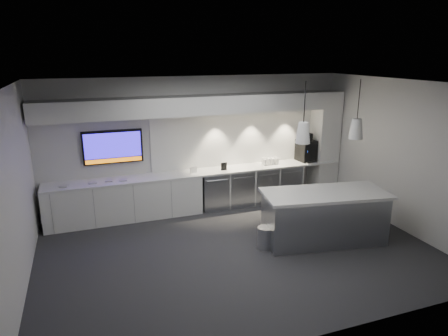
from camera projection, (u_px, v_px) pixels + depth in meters
name	position (u px, v px, depth m)	size (l,w,h in m)	color
floor	(237.00, 250.00, 7.33)	(7.00, 7.00, 0.00)	#2C2C2E
ceiling	(239.00, 84.00, 6.49)	(7.00, 7.00, 0.00)	black
wall_back	(198.00, 143.00, 9.17)	(7.00, 7.00, 0.00)	silver
wall_front	(318.00, 230.00, 4.65)	(7.00, 7.00, 0.00)	silver
wall_left	(14.00, 196.00, 5.77)	(7.00, 7.00, 0.00)	silver
wall_right	(399.00, 155.00, 8.04)	(7.00, 7.00, 0.00)	silver
back_counter	(203.00, 172.00, 9.05)	(6.80, 0.65, 0.04)	white
left_base_cabinets	(125.00, 200.00, 8.60)	(3.30, 0.63, 0.86)	white
fridge_unit_a	(213.00, 190.00, 9.25)	(0.60, 0.61, 0.85)	#9C9FA5
fridge_unit_b	(238.00, 187.00, 9.46)	(0.60, 0.61, 0.85)	#9C9FA5
fridge_unit_c	(262.00, 184.00, 9.66)	(0.60, 0.61, 0.85)	#9C9FA5
fridge_unit_d	(286.00, 181.00, 9.87)	(0.60, 0.61, 0.85)	#9C9FA5
backsplash	(246.00, 137.00, 9.53)	(4.60, 0.03, 1.30)	white
soffit	(201.00, 105.00, 8.65)	(6.90, 0.60, 0.40)	white
column	(324.00, 143.00, 9.99)	(0.55, 0.55, 2.60)	white
wall_tv	(113.00, 147.00, 8.49)	(1.25, 0.07, 0.72)	black
island	(324.00, 216.00, 7.57)	(2.46, 1.37, 0.99)	#9C9FA5
bin	(265.00, 238.00, 7.36)	(0.29, 0.29, 0.41)	#9C9FA5
coffee_machine	(306.00, 150.00, 9.86)	(0.42, 0.58, 0.69)	black
sign_black	(224.00, 166.00, 9.10)	(0.14, 0.02, 0.18)	black
sign_white	(194.00, 170.00, 8.90)	(0.18, 0.02, 0.14)	white
cup_cluster	(270.00, 161.00, 9.58)	(0.40, 0.19, 0.16)	silver
tray_a	(64.00, 186.00, 8.01)	(0.16, 0.16, 0.03)	#A9A9A9
tray_b	(92.00, 183.00, 8.21)	(0.16, 0.16, 0.03)	#A9A9A9
tray_c	(109.00, 181.00, 8.35)	(0.16, 0.16, 0.03)	#A9A9A9
tray_d	(123.00, 180.00, 8.40)	(0.16, 0.16, 0.03)	#A9A9A9
pendant_left	(303.00, 133.00, 6.93)	(0.26, 0.26, 1.07)	white
pendant_right	(356.00, 129.00, 7.29)	(0.26, 0.26, 1.07)	white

